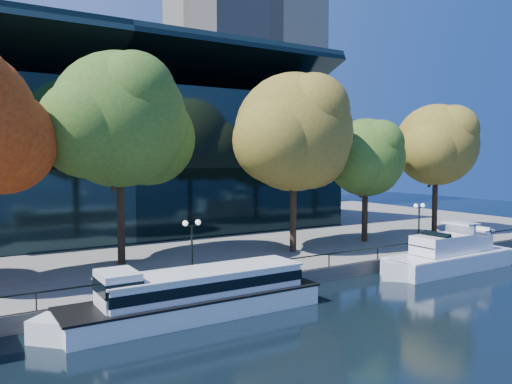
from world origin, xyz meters
TOP-DOWN VIEW (x-y plane):
  - ground at (0.00, 0.00)m, footprint 160.00×160.00m
  - promenade at (0.00, 36.38)m, footprint 90.00×67.08m
  - railing at (0.00, 3.25)m, footprint 88.20×0.08m
  - convention_building at (-4.00, 31.79)m, footprint 50.00×24.57m
  - office_tower at (28.00, 55.00)m, footprint 22.50×22.50m
  - tour_boat at (-7.31, 0.78)m, footprint 16.52×3.69m
  - cruiser_near at (14.67, 0.61)m, footprint 13.08×3.37m
  - cruiser_far at (17.41, 0.55)m, footprint 10.13×2.81m
  - tree_2 at (-7.49, 12.30)m, footprint 12.58×10.32m
  - tree_3 at (6.44, 9.36)m, footprint 12.45×10.21m
  - tree_4 at (15.38, 10.04)m, footprint 9.25×7.59m
  - tree_5 at (25.30, 9.82)m, footprint 10.67×8.75m
  - lamp_1 at (-5.46, 4.50)m, footprint 1.26×0.36m
  - lamp_2 at (16.25, 4.50)m, footprint 1.26×0.36m

SIDE VIEW (x-z plane):
  - ground at x=0.00m, z-range 0.00..0.00m
  - promenade at x=0.00m, z-range 0.00..1.00m
  - cruiser_far at x=17.41m, z-range -0.60..2.70m
  - cruiser_near at x=14.67m, z-range -0.72..3.07m
  - tour_boat at x=-7.31m, z-range -0.23..2.90m
  - railing at x=0.00m, z-range 1.44..2.43m
  - lamp_1 at x=-5.46m, z-range 1.97..6.00m
  - lamp_2 at x=16.25m, z-range 1.97..6.00m
  - convention_building at x=-4.00m, z-range -2.21..19.22m
  - tree_4 at x=15.38m, z-range 3.00..14.74m
  - tree_5 at x=25.30m, z-range 3.36..16.99m
  - tree_3 at x=6.44m, z-range 3.38..18.51m
  - tree_2 at x=-7.49m, z-range 3.68..19.55m
  - office_tower at x=28.00m, z-range 0.07..65.97m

